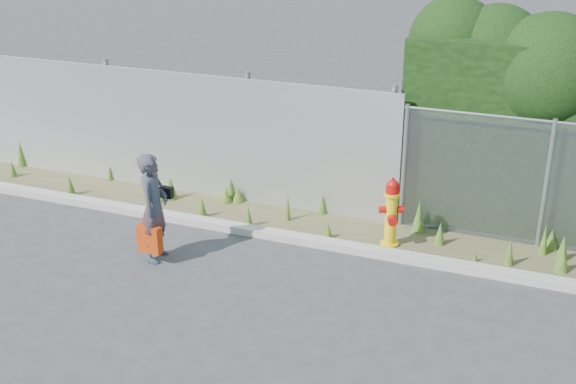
# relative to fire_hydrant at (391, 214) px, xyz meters

# --- Properties ---
(ground) EXTENTS (80.00, 80.00, 0.00)m
(ground) POSITION_rel_fire_hydrant_xyz_m (-1.07, -2.18, -0.55)
(ground) COLOR #39393C
(ground) RESTS_ON ground
(curb) EXTENTS (16.00, 0.22, 0.12)m
(curb) POSITION_rel_fire_hydrant_xyz_m (-1.07, -0.38, -0.49)
(curb) COLOR #A6A196
(curb) RESTS_ON ground
(weed_strip) EXTENTS (16.00, 1.31, 0.53)m
(weed_strip) POSITION_rel_fire_hydrant_xyz_m (-0.85, 0.34, -0.42)
(weed_strip) COLOR brown
(weed_strip) RESTS_ON ground
(corrugated_fence) EXTENTS (8.50, 0.21, 2.30)m
(corrugated_fence) POSITION_rel_fire_hydrant_xyz_m (-4.32, 0.82, 0.56)
(corrugated_fence) COLOR silver
(corrugated_fence) RESTS_ON ground
(fire_hydrant) EXTENTS (0.38, 0.34, 1.13)m
(fire_hydrant) POSITION_rel_fire_hydrant_xyz_m (0.00, 0.00, 0.00)
(fire_hydrant) COLOR yellow
(fire_hydrant) RESTS_ON ground
(woman) EXTENTS (0.49, 0.66, 1.65)m
(woman) POSITION_rel_fire_hydrant_xyz_m (-3.12, -1.64, 0.28)
(woman) COLOR #105C69
(woman) RESTS_ON ground
(red_tote_bag) EXTENTS (0.37, 0.14, 0.49)m
(red_tote_bag) POSITION_rel_fire_hydrant_xyz_m (-3.13, -1.81, -0.16)
(red_tote_bag) COLOR #AC2A09
(black_shoulder_bag) EXTENTS (0.22, 0.09, 0.17)m
(black_shoulder_bag) POSITION_rel_fire_hydrant_xyz_m (-3.06, -1.40, 0.43)
(black_shoulder_bag) COLOR black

